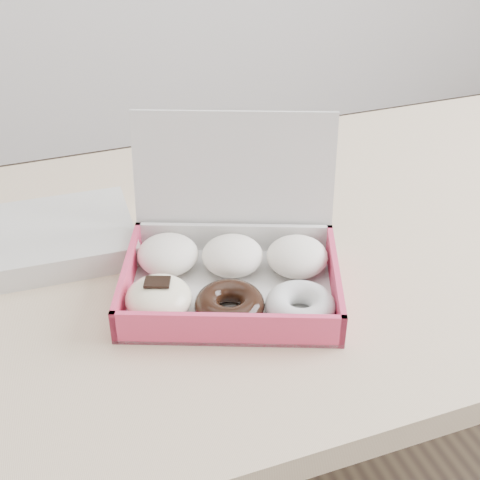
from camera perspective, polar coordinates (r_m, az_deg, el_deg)
name	(u,v)px	position (r m, az deg, el deg)	size (l,w,h in m)	color
table	(323,266)	(1.13, 7.10, -2.26)	(1.20, 0.80, 0.75)	tan
donut_box	(229,267)	(0.93, -0.92, -2.31)	(0.36, 0.34, 0.21)	silver
newspapers	(53,238)	(1.05, -15.70, 0.19)	(0.24, 0.19, 0.04)	silver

